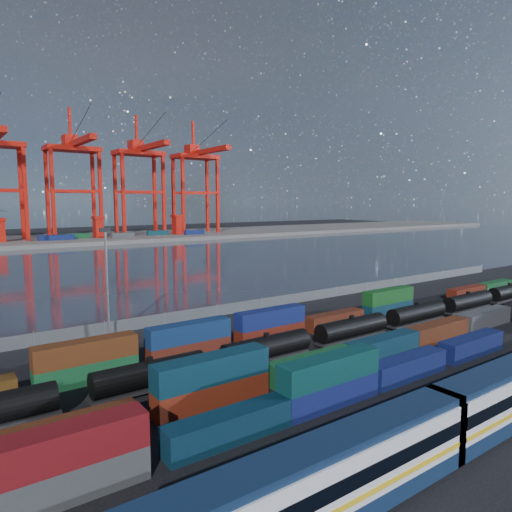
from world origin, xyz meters
TOP-DOWN VIEW (x-y plane):
  - ground at (0.00, 0.00)m, footprint 700.00×700.00m
  - harbor_water at (0.00, 105.00)m, footprint 700.00×700.00m
  - far_quay at (0.00, 210.00)m, footprint 700.00×70.00m
  - container_row_south at (-6.21, -9.78)m, footprint 140.34×2.42m
  - container_row_mid at (-9.35, -3.24)m, footprint 141.06×2.48m
  - container_row_north at (-19.04, 10.45)m, footprint 140.51×2.30m
  - tanker_string at (13.75, 3.47)m, footprint 136.81×2.75m
  - waterfront_fence at (-0.00, 28.00)m, footprint 160.12×0.12m
  - yard_light_mast at (-30.00, 26.00)m, footprint 1.60×0.40m
  - gantry_cranes at (-7.50, 203.19)m, footprint 201.20×50.30m
  - quay_containers at (-11.00, 195.46)m, footprint 172.58×10.99m
  - straddle_carriers at (-2.50, 200.00)m, footprint 140.00×7.00m

SIDE VIEW (x-z plane):
  - ground at x=0.00m, z-range 0.00..0.00m
  - harbor_water at x=0.00m, z-range 0.01..0.01m
  - far_quay at x=0.00m, z-range 0.00..2.00m
  - waterfront_fence at x=0.00m, z-range -0.10..2.10m
  - container_row_mid at x=-9.35m, z-range -1.08..4.21m
  - tanker_string at x=13.75m, z-range 0.01..3.94m
  - container_row_north at x=-19.04m, z-range -0.41..4.50m
  - container_row_south at x=-6.21m, z-range -0.50..4.65m
  - quay_containers at x=-11.00m, z-range 2.00..4.60m
  - straddle_carriers at x=-2.50m, z-range 2.27..13.37m
  - yard_light_mast at x=-30.00m, z-range 1.00..17.60m
  - gantry_cranes at x=-7.50m, z-range 7.70..75.80m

